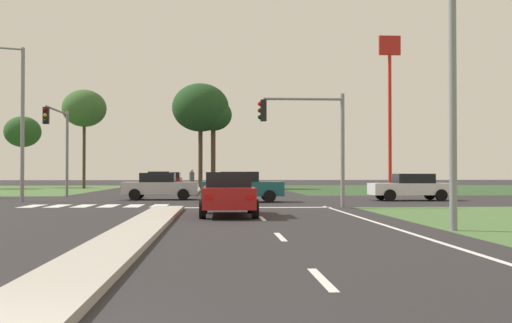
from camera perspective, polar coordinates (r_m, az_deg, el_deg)
ground_plane at (r=34.83m, az=-6.79°, el=-3.52°), size 200.00×200.00×0.00m
grass_verge_far_right at (r=63.74m, az=18.17°, el=-2.33°), size 35.00×35.00×0.01m
median_island_near at (r=15.93m, az=-10.78°, el=-6.23°), size 1.20×22.00×0.14m
median_island_far at (r=59.79m, az=-5.40°, el=-2.41°), size 1.20×36.00×0.14m
lane_dash_near at (r=9.24m, az=5.93°, el=-10.45°), size 0.14×2.00×0.01m
lane_dash_second at (r=15.15m, az=2.19°, el=-6.76°), size 0.14×2.00×0.01m
lane_dash_third at (r=21.10m, az=0.58°, el=-5.14°), size 0.14×2.00×0.01m
lane_dash_fourth at (r=27.08m, az=-0.32°, el=-4.23°), size 0.14×2.00×0.01m
edge_line_right at (r=17.49m, az=12.67°, el=-5.97°), size 0.14×24.00×0.01m
stop_bar_near at (r=27.84m, az=0.22°, el=-4.14°), size 6.40×0.50×0.01m
crosswalk_bar_near at (r=30.75m, az=-19.39°, el=-3.79°), size 0.70×2.80×0.01m
crosswalk_bar_second at (r=30.45m, az=-17.30°, el=-3.83°), size 0.70×2.80×0.01m
crosswalk_bar_third at (r=30.20m, az=-15.18°, el=-3.86°), size 0.70×2.80×0.01m
crosswalk_bar_fourth at (r=29.99m, az=-13.02°, el=-3.89°), size 0.70×2.80×0.01m
crosswalk_bar_fifth at (r=29.82m, az=-10.84°, el=-3.92°), size 0.70×2.80×0.01m
crosswalk_bar_sixth at (r=29.70m, az=-8.63°, el=-3.94°), size 0.70×2.80×0.01m
car_silver_near at (r=36.47m, az=-8.60°, el=-2.18°), size 4.20×2.09×1.52m
car_white_second at (r=36.03m, az=13.70°, el=-2.21°), size 4.41×2.09×1.47m
car_beige_third at (r=47.62m, az=-8.63°, el=-1.85°), size 1.96×4.57×1.62m
car_red_fourth at (r=22.56m, az=-2.50°, el=-2.88°), size 1.96×4.63×1.54m
car_maroon_fifth at (r=61.53m, az=-7.54°, el=-1.68°), size 1.96×4.43×1.58m
car_teal_sixth at (r=33.21m, az=-1.31°, el=-2.26°), size 4.30×1.95×1.58m
traffic_signal_near_right at (r=28.51m, az=4.90°, el=2.90°), size 3.90×0.32×5.07m
traffic_signal_far_left at (r=40.56m, az=-17.19°, el=2.31°), size 0.32×5.40×5.51m
street_lamp_near at (r=18.12m, az=17.70°, el=12.51°), size 2.49×0.63×10.36m
street_lamp_second at (r=35.64m, az=-20.57°, el=4.01°), size 2.46×1.01×8.11m
pedestrian_at_median at (r=43.37m, az=-5.77°, el=-1.53°), size 0.34×0.34×1.65m
fastfood_pole_sign at (r=54.71m, az=11.88°, el=7.23°), size 1.80×0.40×12.97m
treeline_second at (r=70.42m, az=-20.17°, el=2.49°), size 3.76×3.76×7.39m
treeline_third at (r=63.81m, az=-15.12°, el=4.59°), size 4.22×4.22×9.55m
treeline_fourth at (r=61.95m, az=-4.99°, el=4.80°), size 5.49×5.49×10.17m
treeline_fifth at (r=61.80m, az=-3.85°, el=4.07°), size 3.61×3.61×8.66m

